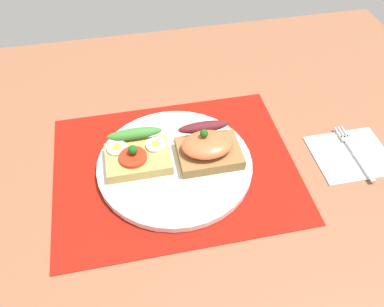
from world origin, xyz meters
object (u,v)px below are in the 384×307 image
at_px(plate, 175,164).
at_px(napkin, 351,154).
at_px(sandwich_egg_tomato, 137,153).
at_px(fork, 353,151).
at_px(sandwich_salmon, 208,147).

bearing_deg(plate, napkin, -6.38).
distance_m(plate, napkin, 0.31).
relative_size(plate, sandwich_egg_tomato, 2.45).
distance_m(plate, fork, 0.32).
bearing_deg(fork, napkin, -146.38).
bearing_deg(sandwich_egg_tomato, napkin, -8.33).
bearing_deg(sandwich_salmon, plate, -175.65).
bearing_deg(napkin, sandwich_egg_tomato, 171.67).
distance_m(plate, sandwich_salmon, 0.06).
relative_size(plate, sandwich_salmon, 2.49).
relative_size(sandwich_egg_tomato, fork, 0.81).
height_order(plate, napkin, plate).
bearing_deg(fork, sandwich_salmon, 172.12).
height_order(plate, fork, plate).
distance_m(plate, sandwich_egg_tomato, 0.07).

